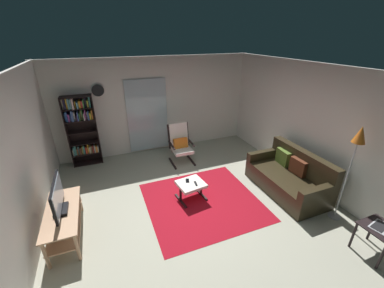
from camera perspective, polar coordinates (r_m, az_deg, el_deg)
The scene contains 17 objects.
ground_plane at distance 4.86m, azimuth 0.92°, elevation -14.84°, with size 7.02×7.02×0.00m, color #A9A893.
wall_back at distance 6.75m, azimuth -8.58°, elevation 9.12°, with size 5.60×0.06×2.60m, color silver.
wall_left at distance 4.08m, azimuth -36.89°, elevation -6.81°, with size 0.06×6.00×2.60m, color silver.
wall_right at distance 5.68m, azimuth 27.10°, elevation 3.58°, with size 0.06×6.00×2.60m, color silver.
glass_door_panel at distance 6.71m, azimuth -10.60°, elevation 6.64°, with size 1.10×0.01×2.00m, color silver.
area_rug at distance 4.99m, azimuth 2.55°, elevation -13.57°, with size 2.20×2.12×0.01m, color maroon.
tv_stand at distance 4.59m, azimuth -28.38°, elevation -15.61°, with size 0.51×1.29×0.52m.
television at distance 4.34m, azimuth -29.50°, elevation -11.28°, with size 0.20×0.85×0.53m.
bookshelf_near_tv at distance 6.51m, azimuth -25.01°, elevation 3.68°, with size 0.70×0.30×1.79m.
leather_sofa at distance 5.54m, azimuth 22.26°, elevation -7.42°, with size 0.89×1.73×0.89m.
lounge_armchair at distance 6.19m, azimuth -2.84°, elevation 0.35°, with size 0.57×0.66×1.02m.
ottoman at distance 4.89m, azimuth -0.25°, elevation -9.96°, with size 0.58×0.55×0.38m.
tv_remote at distance 4.82m, azimuth 0.89°, elevation -9.44°, with size 0.04×0.14×0.02m, color black.
cell_phone at distance 4.91m, azimuth -1.11°, elevation -8.78°, with size 0.07×0.14×0.01m, color black.
floor_lamp_by_sofa at distance 4.66m, azimuth 34.86°, elevation -0.17°, with size 0.22×0.22×1.80m.
side_table at distance 4.71m, azimuth 38.36°, elevation -16.46°, with size 0.49×0.49×0.51m.
wall_clock at distance 6.39m, azimuth -21.66°, elevation 11.88°, with size 0.29×0.03×0.29m.
Camera 1 is at (-1.45, -3.44, 3.10)m, focal length 22.22 mm.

